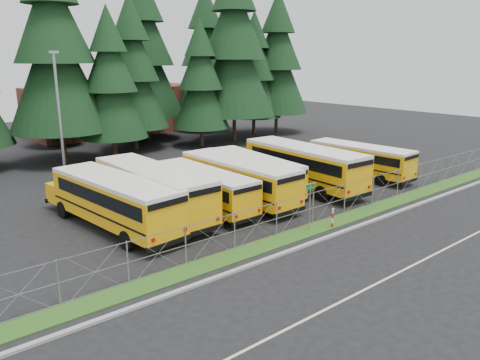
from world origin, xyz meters
The scene contains 26 objects.
ground centered at (0.00, 0.00, 0.00)m, with size 120.00×120.00×0.00m, color black.
curb centered at (0.00, -3.10, 0.06)m, with size 50.00×0.25×0.12m, color gray.
grass_verge centered at (0.00, -1.70, 0.03)m, with size 50.00×1.40×0.06m, color #214F16.
road_lane_line centered at (0.00, -8.00, 0.01)m, with size 50.00×0.12×0.01m, color beige.
chainlink_fence centered at (0.00, -1.00, 1.00)m, with size 44.00×0.10×2.00m, color #94969C, non-canonical shape.
brick_building centered at (6.00, 40.00, 3.00)m, with size 22.00×10.00×6.00m, color brown.
bus_1 centered at (-10.48, 5.97, 1.54)m, with size 2.78×11.76×3.08m, color #EBA607, non-canonical shape.
bus_2 centered at (-7.75, 6.47, 1.59)m, with size 2.86×12.11×3.17m, color #EBA607, non-canonical shape.
bus_3 centered at (-4.52, 5.61, 1.34)m, with size 2.42×10.25×2.69m, color #EBA607, non-canonical shape.
bus_4 centered at (-1.72, 5.51, 1.50)m, with size 2.70×11.43×3.00m, color #EBA607, non-canonical shape.
bus_5 centered at (0.42, 6.37, 1.41)m, with size 2.54×10.76×2.82m, color #EBA607, non-canonical shape.
bus_6 centered at (4.39, 5.20, 1.62)m, with size 2.93×12.40×3.25m, color #EBA607, non-canonical shape.
bus_east centered at (10.45, 4.47, 1.36)m, with size 2.44×10.35×2.71m, color #EBA607, non-canonical shape.
street_sign centered at (-2.00, -1.62, 2.03)m, with size 0.84×0.55×2.81m.
striped_bollard centered at (-0.61, -2.19, 0.60)m, with size 0.11×0.11×1.20m, color #B20C0C.
light_standard centered at (-9.41, 16.68, 5.50)m, with size 0.70×0.35×10.14m.
conifer_3 centered at (-6.22, 25.81, 10.13)m, with size 9.16×9.16×20.27m, color black, non-canonical shape.
conifer_4 centered at (-1.91, 23.93, 7.23)m, with size 6.54×6.54×14.46m, color black, non-canonical shape.
conifer_5 centered at (2.12, 27.35, 8.08)m, with size 7.31×7.31×16.16m, color black, non-canonical shape.
conifer_6 centered at (8.75, 24.38, 6.96)m, with size 6.30×6.30×13.93m, color black, non-canonical shape.
conifer_7 centered at (13.70, 24.65, 10.46)m, with size 9.46×9.46×20.91m, color black, non-canonical shape.
conifer_8 centered at (18.67, 26.79, 7.67)m, with size 6.94×6.94×15.34m, color black, non-canonical shape.
conifer_9 centered at (22.20, 26.27, 9.03)m, with size 8.16×8.16×18.05m, color black, non-canonical shape.
conifer_11 centered at (-3.89, 34.90, 7.04)m, with size 6.37×6.37×14.09m, color black, non-canonical shape.
conifer_12 centered at (6.33, 32.21, 9.71)m, with size 8.78×8.78×19.43m, color black, non-canonical shape.
conifer_13 centered at (16.38, 33.98, 9.48)m, with size 8.58×8.58×18.97m, color black, non-canonical shape.
Camera 1 is at (-21.22, -18.62, 9.66)m, focal length 35.00 mm.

